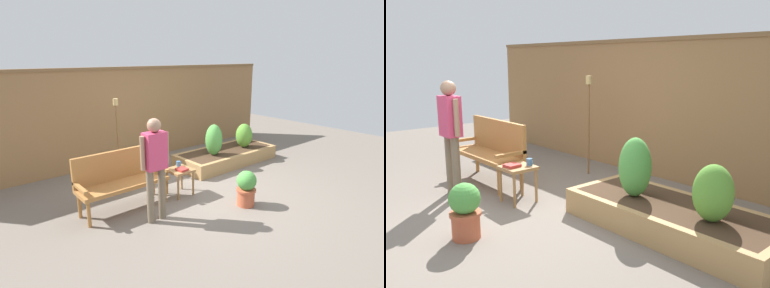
# 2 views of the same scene
# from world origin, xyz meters

# --- Properties ---
(ground_plane) EXTENTS (14.00, 14.00, 0.00)m
(ground_plane) POSITION_xyz_m (0.00, 0.00, 0.00)
(ground_plane) COLOR #70665B
(fence_back) EXTENTS (8.40, 0.14, 2.16)m
(fence_back) POSITION_xyz_m (0.00, 2.60, 1.09)
(fence_back) COLOR olive
(fence_back) RESTS_ON ground_plane
(garden_bench) EXTENTS (1.44, 0.48, 0.94)m
(garden_bench) POSITION_xyz_m (-1.37, 0.49, 0.54)
(garden_bench) COLOR #A87038
(garden_bench) RESTS_ON ground_plane
(side_table) EXTENTS (0.40, 0.40, 0.48)m
(side_table) POSITION_xyz_m (-0.34, 0.28, 0.40)
(side_table) COLOR #9E7042
(side_table) RESTS_ON ground_plane
(cup_on_table) EXTENTS (0.12, 0.08, 0.09)m
(cup_on_table) POSITION_xyz_m (-0.26, 0.41, 0.53)
(cup_on_table) COLOR teal
(cup_on_table) RESTS_ON side_table
(book_on_table) EXTENTS (0.18, 0.19, 0.04)m
(book_on_table) POSITION_xyz_m (-0.35, 0.20, 0.50)
(book_on_table) COLOR #B2332D
(book_on_table) RESTS_ON side_table
(potted_boxwood) EXTENTS (0.32, 0.32, 0.60)m
(potted_boxwood) POSITION_xyz_m (0.25, -0.75, 0.31)
(potted_boxwood) COLOR #B75638
(potted_boxwood) RESTS_ON ground_plane
(raised_planter_bed) EXTENTS (2.40, 1.00, 0.30)m
(raised_planter_bed) POSITION_xyz_m (1.56, 1.00, 0.15)
(raised_planter_bed) COLOR #AD8451
(raised_planter_bed) RESTS_ON ground_plane
(shrub_near_bench) EXTENTS (0.37, 0.37, 0.68)m
(shrub_near_bench) POSITION_xyz_m (1.08, 0.92, 0.64)
(shrub_near_bench) COLOR brown
(shrub_near_bench) RESTS_ON raised_planter_bed
(shrub_far_corner) EXTENTS (0.39, 0.39, 0.56)m
(shrub_far_corner) POSITION_xyz_m (2.06, 0.92, 0.58)
(shrub_far_corner) COLOR brown
(shrub_far_corner) RESTS_ON raised_planter_bed
(tiki_torch) EXTENTS (0.10, 0.10, 1.58)m
(tiki_torch) POSITION_xyz_m (-0.70, 1.86, 1.09)
(tiki_torch) COLOR brown
(tiki_torch) RESTS_ON ground_plane
(person_by_bench) EXTENTS (0.47, 0.20, 1.56)m
(person_by_bench) POSITION_xyz_m (-1.16, -0.23, 0.93)
(person_by_bench) COLOR #70604C
(person_by_bench) RESTS_ON ground_plane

